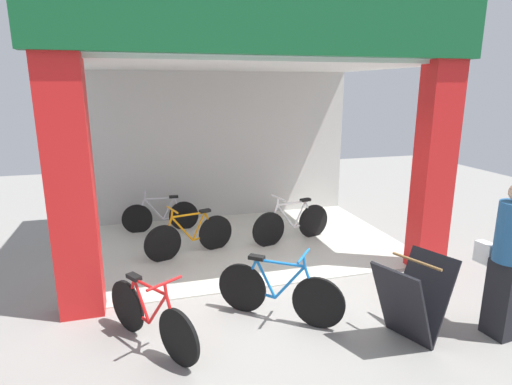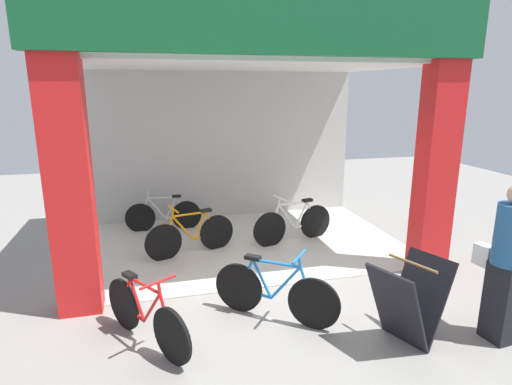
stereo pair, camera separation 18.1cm
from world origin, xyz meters
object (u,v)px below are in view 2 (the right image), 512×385
at_px(bicycle_parked_1, 274,292).
at_px(bicycle_parked_0, 146,316).
at_px(bicycle_inside_0, 293,224).
at_px(pedestrian_0, 507,262).
at_px(bicycle_inside_1, 164,215).
at_px(sandwich_board_sign, 408,302).
at_px(bicycle_inside_2, 191,235).

bearing_deg(bicycle_parked_1, bicycle_parked_0, -174.41).
bearing_deg(bicycle_inside_0, bicycle_parked_0, -135.29).
height_order(bicycle_parked_0, pedestrian_0, pedestrian_0).
xyz_separation_m(bicycle_inside_1, sandwich_board_sign, (2.41, -4.39, 0.15)).
distance_m(bicycle_parked_0, sandwich_board_sign, 2.83).
bearing_deg(bicycle_inside_1, pedestrian_0, -53.50).
bearing_deg(bicycle_inside_2, bicycle_parked_1, -71.43).
bearing_deg(bicycle_parked_1, bicycle_inside_2, 108.57).
xyz_separation_m(bicycle_inside_1, bicycle_inside_2, (0.39, -1.35, 0.02)).
height_order(bicycle_inside_0, pedestrian_0, pedestrian_0).
xyz_separation_m(bicycle_parked_1, pedestrian_0, (2.26, -1.00, 0.56)).
relative_size(bicycle_inside_2, sandwich_board_sign, 1.55).
xyz_separation_m(bicycle_parked_0, pedestrian_0, (3.75, -0.85, 0.57)).
distance_m(bicycle_parked_0, bicycle_parked_1, 1.49).
relative_size(sandwich_board_sign, pedestrian_0, 0.55).
height_order(bicycle_inside_0, sandwich_board_sign, sandwich_board_sign).
bearing_deg(bicycle_inside_2, bicycle_inside_1, 105.99).
bearing_deg(bicycle_parked_0, bicycle_parked_1, 5.59).
bearing_deg(pedestrian_0, bicycle_parked_0, 167.15).
distance_m(bicycle_inside_2, pedestrian_0, 4.47).
distance_m(bicycle_parked_1, pedestrian_0, 2.54).
xyz_separation_m(bicycle_inside_1, pedestrian_0, (3.41, -4.60, 0.59)).
relative_size(bicycle_inside_2, bicycle_parked_1, 1.18).
bearing_deg(pedestrian_0, sandwich_board_sign, 168.22).
height_order(bicycle_inside_0, bicycle_inside_2, bicycle_inside_0).
height_order(bicycle_inside_0, bicycle_inside_1, bicycle_inside_0).
xyz_separation_m(bicycle_inside_0, pedestrian_0, (1.19, -3.38, 0.56)).
xyz_separation_m(sandwich_board_sign, pedestrian_0, (1.00, -0.21, 0.44)).
relative_size(bicycle_inside_0, bicycle_parked_1, 1.23).
distance_m(bicycle_inside_0, bicycle_inside_2, 1.83).
bearing_deg(bicycle_parked_0, bicycle_inside_0, 44.71).
relative_size(bicycle_parked_0, bicycle_parked_1, 1.04).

